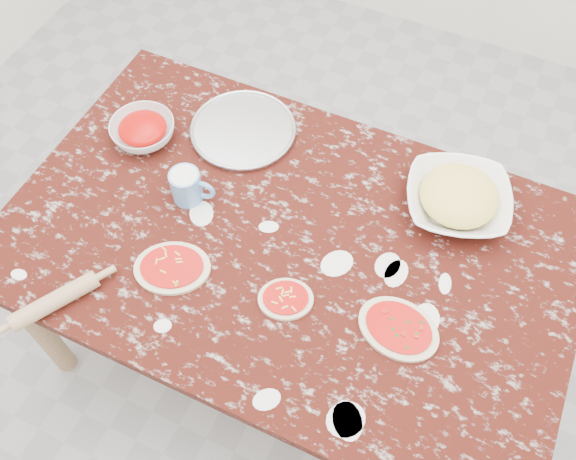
# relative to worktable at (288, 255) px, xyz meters

# --- Properties ---
(ground) EXTENTS (4.00, 4.00, 0.00)m
(ground) POSITION_rel_worktable_xyz_m (0.00, 0.00, -0.67)
(ground) COLOR gray
(worktable) EXTENTS (1.60, 1.00, 0.75)m
(worktable) POSITION_rel_worktable_xyz_m (0.00, 0.00, 0.00)
(worktable) COLOR black
(worktable) RESTS_ON ground
(pizza_tray) EXTENTS (0.35, 0.35, 0.01)m
(pizza_tray) POSITION_rel_worktable_xyz_m (-0.30, 0.31, 0.09)
(pizza_tray) COLOR #B2B2B7
(pizza_tray) RESTS_ON worktable
(sauce_bowl) EXTENTS (0.22, 0.22, 0.06)m
(sauce_bowl) POSITION_rel_worktable_xyz_m (-0.57, 0.15, 0.11)
(sauce_bowl) COLOR white
(sauce_bowl) RESTS_ON worktable
(cheese_bowl) EXTENTS (0.37, 0.37, 0.07)m
(cheese_bowl) POSITION_rel_worktable_xyz_m (0.39, 0.30, 0.12)
(cheese_bowl) COLOR white
(cheese_bowl) RESTS_ON worktable
(flour_mug) EXTENTS (0.13, 0.09, 0.10)m
(flour_mug) POSITION_rel_worktable_xyz_m (-0.32, 0.01, 0.14)
(flour_mug) COLOR #5D95D2
(flour_mug) RESTS_ON worktable
(pizza_left) EXTENTS (0.26, 0.23, 0.02)m
(pizza_left) POSITION_rel_worktable_xyz_m (-0.25, -0.22, 0.09)
(pizza_left) COLOR beige
(pizza_left) RESTS_ON worktable
(pizza_mid) EXTENTS (0.19, 0.17, 0.02)m
(pizza_mid) POSITION_rel_worktable_xyz_m (0.07, -0.17, 0.09)
(pizza_mid) COLOR beige
(pizza_mid) RESTS_ON worktable
(pizza_right) EXTENTS (0.24, 0.19, 0.02)m
(pizza_right) POSITION_rel_worktable_xyz_m (0.37, -0.13, 0.09)
(pizza_right) COLOR beige
(pizza_right) RESTS_ON worktable
(rolling_pin) EXTENTS (0.16, 0.23, 0.05)m
(rolling_pin) POSITION_rel_worktable_xyz_m (-0.47, -0.44, 0.11)
(rolling_pin) COLOR tan
(rolling_pin) RESTS_ON worktable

